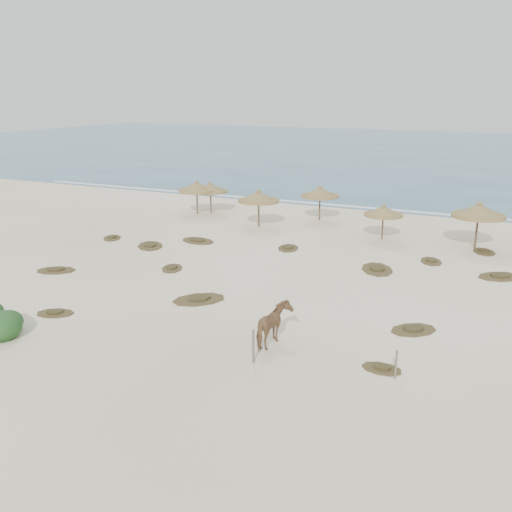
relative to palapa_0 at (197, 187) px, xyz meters
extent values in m
plane|color=#FAEACD|center=(12.10, -17.82, -2.16)|extent=(160.00, 160.00, 0.00)
cube|color=#255771|center=(12.10, 57.18, -2.15)|extent=(200.00, 100.00, 0.01)
cube|color=silver|center=(12.10, 8.18, -2.15)|extent=(70.00, 0.60, 0.01)
cylinder|color=brown|center=(0.00, 0.00, -1.12)|extent=(0.12, 0.12, 2.08)
cylinder|color=olive|center=(0.00, 0.00, -0.26)|extent=(3.53, 3.53, 0.18)
cone|color=olive|center=(0.00, 0.00, 0.07)|extent=(3.41, 3.41, 0.74)
cone|color=olive|center=(0.00, 0.00, 0.51)|extent=(0.36, 0.36, 0.22)
cylinder|color=brown|center=(0.83, 0.77, -1.18)|extent=(0.11, 0.11, 1.96)
cylinder|color=olive|center=(0.83, 0.77, -0.37)|extent=(3.67, 3.67, 0.17)
cone|color=olive|center=(0.83, 0.77, -0.06)|extent=(3.54, 3.54, 0.70)
cone|color=olive|center=(0.83, 0.77, 0.36)|extent=(0.34, 0.34, 0.21)
cylinder|color=brown|center=(6.35, -1.94, -1.11)|extent=(0.12, 0.12, 2.11)
cylinder|color=olive|center=(6.35, -1.94, -0.23)|extent=(3.72, 3.72, 0.18)
cone|color=olive|center=(6.35, -1.94, 0.10)|extent=(3.59, 3.59, 0.75)
cone|color=olive|center=(6.35, -1.94, 0.55)|extent=(0.36, 0.36, 0.22)
cylinder|color=brown|center=(9.67, 2.04, -1.14)|extent=(0.12, 0.12, 2.05)
cylinder|color=olive|center=(9.67, 2.04, -0.29)|extent=(3.87, 3.87, 0.18)
cone|color=olive|center=(9.67, 2.04, 0.03)|extent=(3.74, 3.74, 0.73)
cone|color=olive|center=(9.67, 2.04, 0.47)|extent=(0.35, 0.35, 0.21)
cylinder|color=brown|center=(15.39, -1.75, -1.25)|extent=(0.10, 0.10, 1.83)
cylinder|color=olive|center=(15.39, -1.75, -0.49)|extent=(3.01, 3.01, 0.16)
cone|color=olive|center=(15.39, -1.75, -0.20)|extent=(2.90, 2.90, 0.65)
cone|color=olive|center=(15.39, -1.75, 0.19)|extent=(0.31, 0.31, 0.19)
cylinder|color=brown|center=(21.28, -1.60, -1.01)|extent=(0.13, 0.13, 2.30)
cylinder|color=olive|center=(21.28, -1.60, -0.05)|extent=(4.10, 4.10, 0.20)
cone|color=olive|center=(21.28, -1.60, 0.31)|extent=(3.96, 3.96, 0.82)
cone|color=olive|center=(21.28, -1.60, 0.80)|extent=(0.39, 0.39, 0.24)
imported|color=brown|center=(15.29, -20.11, -1.32)|extent=(0.97, 2.01, 1.67)
cylinder|color=#6F6353|center=(15.20, -21.76, -1.51)|extent=(0.12, 0.12, 1.30)
cylinder|color=#6F6353|center=(20.21, -20.83, -1.62)|extent=(0.09, 0.09, 1.08)
ellipsoid|color=#255022|center=(4.97, -24.09, -1.68)|extent=(1.71, 1.71, 1.29)
ellipsoid|color=#255022|center=(4.65, -23.45, -1.78)|extent=(1.29, 1.29, 0.96)
camera|label=1|loc=(23.32, -39.05, 7.52)|focal=40.00mm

